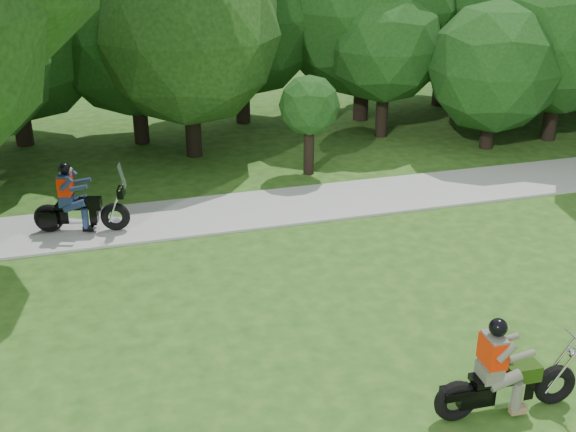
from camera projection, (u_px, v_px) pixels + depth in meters
walkway at (388, 195)px, 17.98m from camera, size 60.00×2.20×0.06m
tree_line at (365, 12)px, 22.52m from camera, size 38.83×11.21×7.33m
chopper_motorcycle at (501, 379)px, 10.13m from camera, size 2.21×0.59×1.58m
touring_motorcycle at (75, 207)px, 15.69m from camera, size 2.08×0.94×1.60m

